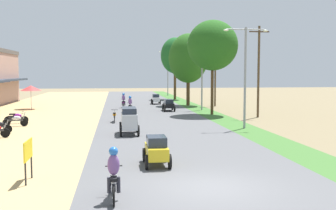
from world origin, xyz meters
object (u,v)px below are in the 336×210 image
Objects in this scene: streetlamp_near at (245,70)px; streetlamp_far at (168,70)px; car_hatchback_white at (156,99)px; utility_pole_far at (215,70)px; motorbike_ahead_second at (114,116)px; vendor_umbrella at (31,88)px; parked_motorbike_fifth at (16,120)px; median_tree_nearest at (213,45)px; median_tree_third at (175,56)px; median_tree_second at (188,58)px; motorbike_foreground_rider at (114,175)px; streetlamp_mid at (202,70)px; utility_pole_near at (259,70)px; street_signboard at (28,153)px; car_van_silver at (129,119)px; car_sedan_black at (169,104)px; motorbike_ahead_fourth at (124,101)px; parked_motorbike_sixth at (17,117)px; motorbike_ahead_third at (130,105)px; car_hatchback_yellow at (156,149)px.

streetlamp_near is 0.91× the size of streetlamp_far.
utility_pole_far is at bearing -25.47° from car_hatchback_white.
motorbike_ahead_second is at bearing 153.12° from streetlamp_near.
motorbike_ahead_second is (8.90, -12.81, -1.73)m from vendor_umbrella.
median_tree_nearest reaches higher than parked_motorbike_fifth.
median_tree_nearest is 21.56m from median_tree_third.
motorbike_foreground_rider is (-8.69, -34.66, -4.79)m from median_tree_second.
median_tree_second is 1.21× the size of streetlamp_near.
motorbike_ahead_second is at bearing -129.30° from utility_pole_far.
motorbike_foreground_rider is at bearing -99.21° from streetlamp_far.
motorbike_ahead_second is at bearing -134.30° from streetlamp_mid.
streetlamp_near is at bearing -117.07° from utility_pole_near.
median_tree_second is at bearing -90.98° from streetlamp_far.
vendor_umbrella is 1.40× the size of motorbike_foreground_rider.
street_signboard is 11.22m from car_van_silver.
streetlamp_near is at bearing -74.60° from car_sedan_black.
vendor_umbrella is 1.05× the size of car_van_silver.
median_tree_third is at bearing 99.03° from utility_pole_near.
streetlamp_mid reaches higher than car_sedan_black.
car_sedan_black is 28.46m from motorbike_foreground_rider.
utility_pole_far is at bearing -75.96° from median_tree_third.
streetlamp_far is (0.27, 10.00, -1.96)m from median_tree_third.
car_hatchback_white is 1.11× the size of motorbike_ahead_fourth.
median_tree_second is 18.26m from motorbike_ahead_second.
street_signboard is 0.59× the size of vendor_umbrella.
median_tree_third is at bearing 37.47° from vendor_umbrella.
median_tree_third is 19.05m from car_sedan_black.
utility_pole_near is (3.55, -6.93, -0.05)m from streetlamp_mid.
median_tree_third is at bearing 58.16° from parked_motorbike_sixth.
median_tree_second is at bearing -90.50° from median_tree_third.
street_signboard is 0.19× the size of utility_pole_near.
motorbike_ahead_fourth is (-10.81, -1.50, -3.37)m from utility_pole_far.
median_tree_third reaches higher than motorbike_foreground_rider.
motorbike_ahead_third is at bearing 122.90° from streetlamp_near.
median_tree_second reaches higher than street_signboard.
median_tree_nearest is at bearing -45.05° from motorbike_ahead_fourth.
median_tree_second is at bearing 91.05° from streetlamp_near.
utility_pole_near is 16.05m from motorbike_ahead_fourth.
median_tree_second is 23.43m from car_van_silver.
car_van_silver is (-7.77, -21.61, -4.63)m from median_tree_second.
median_tree_third is at bearing 90.69° from median_tree_nearest.
street_signboard is 17.50m from streetlamp_near.
motorbike_ahead_fourth reaches higher than street_signboard.
utility_pole_far is (2.73, 9.59, -2.24)m from median_tree_nearest.
car_hatchback_yellow is (-7.30, -24.34, -3.51)m from streetlamp_mid.
vendor_umbrella is at bearing 117.11° from car_van_silver.
car_van_silver is at bearing -90.16° from motorbike_ahead_fourth.
motorbike_foreground_rider is at bearing -104.07° from median_tree_second.
vendor_umbrella is 9.99m from motorbike_ahead_fourth.
median_tree_second is 21.17m from streetlamp_far.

